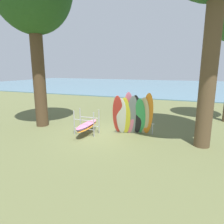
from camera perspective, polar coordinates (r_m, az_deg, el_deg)
The scene contains 4 objects.
ground_plane at distance 10.28m, azimuth -2.01°, elevation -6.39°, with size 80.00×80.00×0.00m, color #60663D.
lake_water at distance 39.89m, azimuth 15.66°, elevation 7.22°, with size 80.00×36.00×0.10m, color slate.
leaning_board_pile at distance 9.92m, azimuth 5.95°, elevation -0.97°, with size 2.14×1.34×2.23m.
board_storage_rack at distance 10.29m, azimuth -7.19°, elevation -3.71°, with size 1.15×2.13×1.25m.
Camera 1 is at (3.84, -8.95, 3.30)m, focal length 32.02 mm.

